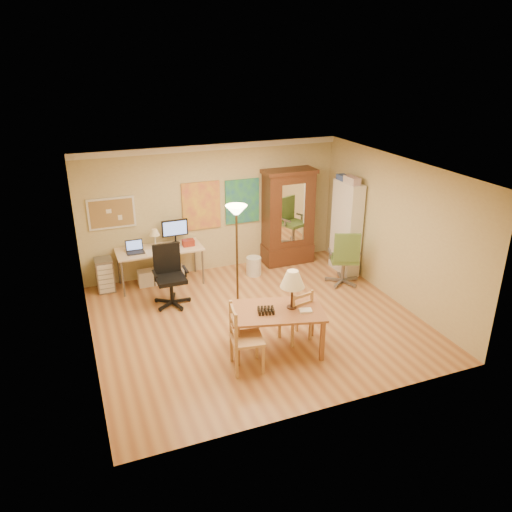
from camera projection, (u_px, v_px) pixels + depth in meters
name	position (u px, v px, depth m)	size (l,w,h in m)	color
floor	(256.00, 321.00, 8.81)	(5.50, 5.50, 0.00)	#A06238
crown_molding	(211.00, 147.00, 9.91)	(5.50, 0.08, 0.12)	white
corkboard	(112.00, 213.00, 9.67)	(0.90, 0.04, 0.62)	#A0764B
art_panel_left	(201.00, 206.00, 10.29)	(0.80, 0.04, 1.00)	yellow
art_panel_right	(242.00, 201.00, 10.60)	(0.75, 0.04, 0.95)	#23698F
dining_table	(283.00, 301.00, 7.67)	(1.60, 1.19, 1.34)	brown
ladder_chair_back	(296.00, 317.00, 8.08)	(0.50, 0.49, 0.92)	tan
ladder_chair_left	(245.00, 340.00, 7.33)	(0.53, 0.55, 1.04)	tan
torchiere_lamp	(237.00, 228.00, 8.45)	(0.37, 0.37, 2.03)	#41301A
computer_desk	(162.00, 262.00, 10.08)	(1.69, 0.74, 1.28)	beige
office_chair_black	(171.00, 289.00, 9.29)	(0.70, 0.70, 1.14)	black
office_chair_green	(343.00, 270.00, 10.10)	(0.71, 0.71, 1.16)	slate
drawer_cart	(105.00, 275.00, 9.81)	(0.33, 0.40, 0.66)	slate
armoire	(288.00, 223.00, 10.93)	(1.14, 0.54, 2.10)	#3D1B10
bookshelf	(346.00, 228.00, 10.44)	(0.29, 0.78, 1.96)	white
wastebin	(254.00, 266.00, 10.54)	(0.32, 0.32, 0.39)	silver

